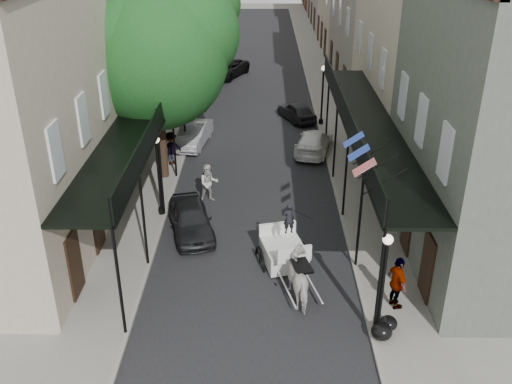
{
  "coord_description": "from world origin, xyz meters",
  "views": [
    {
      "loc": [
        0.39,
        -16.4,
        12.39
      ],
      "look_at": [
        0.13,
        5.24,
        1.6
      ],
      "focal_mm": 40.0,
      "sensor_mm": 36.0,
      "label": 1
    }
  ],
  "objects_px": {
    "tree_near": "(164,50)",
    "car_left_near": "(191,219)",
    "horse": "(302,278)",
    "car_right_far": "(297,111)",
    "carriage": "(281,233)",
    "car_left_far": "(226,69)",
    "pedestrian_sidewalk_right": "(397,283)",
    "car_left_mid": "(194,134)",
    "car_right_near": "(314,142)",
    "pedestrian_sidewalk_left": "(171,148)",
    "tree_far": "(196,14)",
    "pedestrian_walking": "(209,183)",
    "lamppost_right_near": "(382,285)",
    "lamppost_left": "(159,174)",
    "lamppost_right_far": "(322,94)"
  },
  "relations": [
    {
      "from": "tree_far",
      "to": "carriage",
      "type": "height_order",
      "value": "tree_far"
    },
    {
      "from": "tree_far",
      "to": "pedestrian_walking",
      "type": "distance_m",
      "value": 17.54
    },
    {
      "from": "car_left_far",
      "to": "car_right_far",
      "type": "xyz_separation_m",
      "value": [
        5.2,
        -10.59,
        -0.07
      ]
    },
    {
      "from": "pedestrian_sidewalk_left",
      "to": "pedestrian_sidewalk_right",
      "type": "bearing_deg",
      "value": 98.85
    },
    {
      "from": "car_left_near",
      "to": "car_left_far",
      "type": "relative_size",
      "value": 0.82
    },
    {
      "from": "lamppost_left",
      "to": "car_left_near",
      "type": "relative_size",
      "value": 0.92
    },
    {
      "from": "carriage",
      "to": "car_left_mid",
      "type": "xyz_separation_m",
      "value": [
        -4.73,
        11.93,
        -0.48
      ]
    },
    {
      "from": "carriage",
      "to": "car_left_mid",
      "type": "distance_m",
      "value": 12.84
    },
    {
      "from": "car_right_near",
      "to": "horse",
      "type": "bearing_deg",
      "value": 97.49
    },
    {
      "from": "carriage",
      "to": "car_right_near",
      "type": "xyz_separation_m",
      "value": [
        2.15,
        10.94,
        -0.53
      ]
    },
    {
      "from": "lamppost_right_near",
      "to": "carriage",
      "type": "distance_m",
      "value": 5.57
    },
    {
      "from": "pedestrian_sidewalk_right",
      "to": "car_left_mid",
      "type": "height_order",
      "value": "pedestrian_sidewalk_right"
    },
    {
      "from": "lamppost_right_near",
      "to": "pedestrian_sidewalk_right",
      "type": "distance_m",
      "value": 1.93
    },
    {
      "from": "carriage",
      "to": "car_left_far",
      "type": "bearing_deg",
      "value": 83.61
    },
    {
      "from": "pedestrian_sidewalk_left",
      "to": "car_left_mid",
      "type": "height_order",
      "value": "pedestrian_sidewalk_left"
    },
    {
      "from": "pedestrian_sidewalk_right",
      "to": "car_left_mid",
      "type": "bearing_deg",
      "value": 14.03
    },
    {
      "from": "car_left_near",
      "to": "car_right_near",
      "type": "distance_m",
      "value": 10.79
    },
    {
      "from": "lamppost_left",
      "to": "car_left_mid",
      "type": "bearing_deg",
      "value": 86.65
    },
    {
      "from": "horse",
      "to": "car_left_far",
      "type": "bearing_deg",
      "value": -95.8
    },
    {
      "from": "pedestrian_walking",
      "to": "car_right_far",
      "type": "height_order",
      "value": "pedestrian_walking"
    },
    {
      "from": "tree_far",
      "to": "pedestrian_walking",
      "type": "relative_size",
      "value": 4.62
    },
    {
      "from": "pedestrian_sidewalk_left",
      "to": "pedestrian_sidewalk_right",
      "type": "distance_m",
      "value": 15.33
    },
    {
      "from": "carriage",
      "to": "car_left_near",
      "type": "xyz_separation_m",
      "value": [
        -3.73,
        1.89,
        -0.46
      ]
    },
    {
      "from": "horse",
      "to": "pedestrian_walking",
      "type": "xyz_separation_m",
      "value": [
        -3.9,
        7.5,
        0.05
      ]
    },
    {
      "from": "tree_far",
      "to": "car_right_far",
      "type": "relative_size",
      "value": 2.43
    },
    {
      "from": "lamppost_left",
      "to": "horse",
      "type": "relative_size",
      "value": 1.79
    },
    {
      "from": "car_right_near",
      "to": "lamppost_left",
      "type": "bearing_deg",
      "value": 59.39
    },
    {
      "from": "carriage",
      "to": "lamppost_left",
      "type": "bearing_deg",
      "value": 132.87
    },
    {
      "from": "horse",
      "to": "car_right_far",
      "type": "distance_m",
      "value": 19.05
    },
    {
      "from": "car_left_far",
      "to": "lamppost_left",
      "type": "bearing_deg",
      "value": -69.82
    },
    {
      "from": "car_left_mid",
      "to": "car_right_far",
      "type": "bearing_deg",
      "value": 44.44
    },
    {
      "from": "tree_far",
      "to": "pedestrian_sidewalk_right",
      "type": "height_order",
      "value": "tree_far"
    },
    {
      "from": "lamppost_right_near",
      "to": "lamppost_right_far",
      "type": "bearing_deg",
      "value": 90.0
    },
    {
      "from": "pedestrian_sidewalk_right",
      "to": "car_right_near",
      "type": "relative_size",
      "value": 0.46
    },
    {
      "from": "carriage",
      "to": "pedestrian_walking",
      "type": "relative_size",
      "value": 1.58
    },
    {
      "from": "tree_near",
      "to": "pedestrian_walking",
      "type": "distance_m",
      "value": 6.53
    },
    {
      "from": "lamppost_left",
      "to": "pedestrian_sidewalk_left",
      "type": "xyz_separation_m",
      "value": [
        -0.35,
        5.54,
        -1.03
      ]
    },
    {
      "from": "horse",
      "to": "pedestrian_sidewalk_right",
      "type": "distance_m",
      "value": 3.21
    },
    {
      "from": "lamppost_left",
      "to": "carriage",
      "type": "relative_size",
      "value": 1.26
    },
    {
      "from": "lamppost_left",
      "to": "car_left_far",
      "type": "bearing_deg",
      "value": 86.36
    },
    {
      "from": "pedestrian_walking",
      "to": "car_right_far",
      "type": "bearing_deg",
      "value": 51.35
    },
    {
      "from": "lamppost_right_near",
      "to": "car_left_mid",
      "type": "xyz_separation_m",
      "value": [
        -7.7,
        16.55,
        -1.39
      ]
    },
    {
      "from": "lamppost_right_near",
      "to": "car_right_far",
      "type": "xyz_separation_m",
      "value": [
        -1.5,
        21.0,
        -1.45
      ]
    },
    {
      "from": "lamppost_right_far",
      "to": "horse",
      "type": "relative_size",
      "value": 1.79
    },
    {
      "from": "tree_far",
      "to": "lamppost_right_near",
      "type": "relative_size",
      "value": 2.32
    },
    {
      "from": "tree_near",
      "to": "carriage",
      "type": "bearing_deg",
      "value": -54.83
    },
    {
      "from": "lamppost_left",
      "to": "car_right_far",
      "type": "xyz_separation_m",
      "value": [
        6.7,
        13.0,
        -1.45
      ]
    },
    {
      "from": "tree_near",
      "to": "car_left_near",
      "type": "xyz_separation_m",
      "value": [
        1.6,
        -5.67,
        -5.8
      ]
    },
    {
      "from": "car_left_far",
      "to": "car_right_near",
      "type": "distance_m",
      "value": 17.07
    },
    {
      "from": "pedestrian_sidewalk_left",
      "to": "car_right_far",
      "type": "distance_m",
      "value": 10.28
    }
  ]
}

